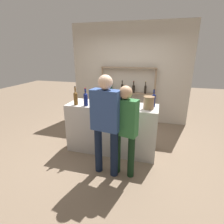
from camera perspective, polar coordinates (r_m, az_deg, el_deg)
name	(u,v)px	position (r m, az deg, el deg)	size (l,w,h in m)	color
ground_plane	(112,149)	(3.90, 0.00, -12.05)	(16.00, 16.00, 0.00)	#7A6651
bar_counter	(112,128)	(3.66, 0.00, -5.25)	(1.82, 0.62, 1.01)	#B7B2AD
back_wall	(129,74)	(5.24, 5.66, 12.20)	(3.42, 0.12, 2.80)	#B2A899
back_shelf	(128,87)	(5.12, 5.12, 8.14)	(1.58, 0.18, 1.61)	#897056
counter_bottle_0	(86,99)	(3.43, -8.59, 4.32)	(0.08, 0.08, 0.35)	#0F1956
counter_bottle_1	(153,100)	(3.42, 13.39, 3.93)	(0.07, 0.07, 0.34)	#0F1956
counter_bottle_2	(105,98)	(3.49, -2.20, 4.72)	(0.08, 0.08, 0.34)	brown
counter_bottle_3	(76,98)	(3.53, -11.79, 4.61)	(0.08, 0.08, 0.37)	brown
ice_bucket	(149,103)	(3.28, 11.90, 3.00)	(0.20, 0.20, 0.23)	#846647
cork_jar	(105,99)	(3.71, -2.37, 4.40)	(0.10, 0.10, 0.13)	silver
customer_right	(125,125)	(2.78, 4.21, -4.39)	(0.43, 0.27, 1.54)	black
customer_center	(106,120)	(2.76, -2.05, -2.52)	(0.48, 0.27, 1.70)	#121C33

